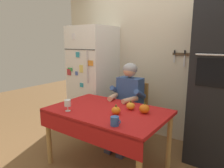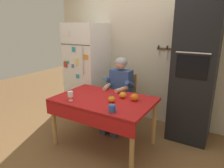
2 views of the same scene
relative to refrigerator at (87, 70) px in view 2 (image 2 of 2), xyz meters
name	(u,v)px [view 2 (image 2 of 2)]	position (x,y,z in m)	size (l,w,h in m)	color
ground_plane	(101,147)	(0.95, -0.96, -0.90)	(10.00, 10.00, 0.00)	brown
back_wall_assembly	(142,51)	(1.00, 0.39, 0.40)	(3.70, 0.13, 2.60)	beige
refrigerator	(87,70)	(0.00, 0.00, 0.00)	(0.68, 0.71, 1.80)	white
wall_oven	(194,74)	(2.00, 0.04, 0.15)	(0.60, 0.64, 2.10)	black
dining_table	(103,104)	(0.95, -0.88, -0.24)	(1.40, 0.90, 0.74)	tan
chair_behind_person	(124,97)	(0.88, -0.09, -0.39)	(0.40, 0.40, 0.93)	#9E6B33
seated_person	(119,88)	(0.88, -0.28, -0.16)	(0.47, 0.55, 1.25)	#38384C
coffee_mug	(112,108)	(1.29, -1.21, -0.12)	(0.11, 0.09, 0.09)	#2D569E
wine_glass	(70,94)	(0.60, -1.17, -0.07)	(0.08, 0.08, 0.14)	white
pumpkin_large	(112,99)	(1.12, -0.94, -0.12)	(0.10, 0.10, 0.11)	orange
pumpkin_medium	(123,95)	(1.18, -0.70, -0.11)	(0.10, 0.10, 0.11)	orange
pumpkin_small	(134,97)	(1.37, -0.72, -0.11)	(0.12, 0.12, 0.13)	orange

